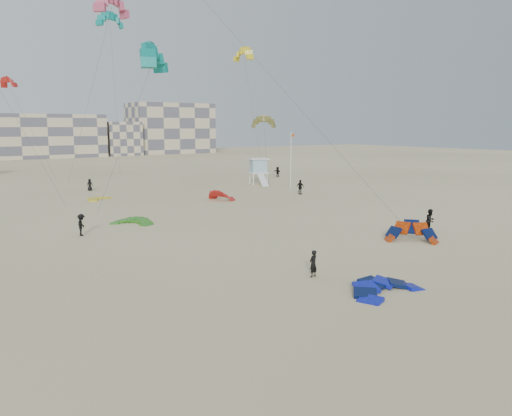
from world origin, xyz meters
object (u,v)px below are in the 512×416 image
kite_ground_orange (411,241)px  kite_ground_blue (385,292)px  kitesurfer_main (313,264)px  lifeguard_tower_near (258,171)px

kite_ground_orange → kite_ground_blue: bearing=-98.1°
kitesurfer_main → lifeguard_tower_near: bearing=-133.9°
kite_ground_blue → kite_ground_orange: (10.67, 6.98, 0.00)m
kite_ground_blue → lifeguard_tower_near: size_ratio=0.71×
kitesurfer_main → kite_ground_blue: bearing=94.7°
kite_ground_blue → lifeguard_tower_near: 50.03m
kite_ground_orange → kitesurfer_main: (-12.06, -2.80, 0.79)m
kite_ground_orange → kitesurfer_main: size_ratio=2.42×
kite_ground_blue → kitesurfer_main: kitesurfer_main is taller
kite_ground_orange → kitesurfer_main: kite_ground_orange is taller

